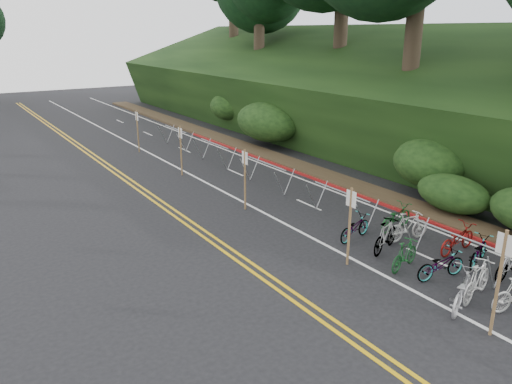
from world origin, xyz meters
TOP-DOWN VIEW (x-y plane):
  - ground at (0.00, 0.00)m, footprint 120.00×120.00m
  - road_markings at (0.63, 10.10)m, footprint 7.47×80.00m
  - red_curb at (5.70, 12.00)m, footprint 0.25×28.00m
  - embankment at (12.96, 19.04)m, footprint 14.30×48.14m
  - bike_racks_rest at (3.00, 13.00)m, footprint 1.14×23.00m
  - signpost_near at (0.85, 0.34)m, footprint 0.08×0.40m
  - signposts_rest at (0.60, 14.00)m, footprint 0.08×18.40m
  - bike_front at (1.34, 1.52)m, footprint 1.40×2.03m
  - bike_valet at (3.10, 1.64)m, footprint 3.17×11.21m

SIDE VIEW (x-z plane):
  - ground at x=0.00m, z-range 0.00..0.00m
  - road_markings at x=0.63m, z-range 0.00..0.01m
  - red_curb at x=5.70m, z-range 0.00..0.10m
  - bike_valet at x=3.10m, z-range -0.05..1.04m
  - bike_front at x=1.34m, z-range 0.00..1.01m
  - bike_racks_rest at x=3.00m, z-range 0.27..1.44m
  - signposts_rest at x=0.60m, z-range 0.18..2.68m
  - signpost_near at x=0.85m, z-range 0.19..2.88m
  - embankment at x=12.96m, z-range -1.99..7.12m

